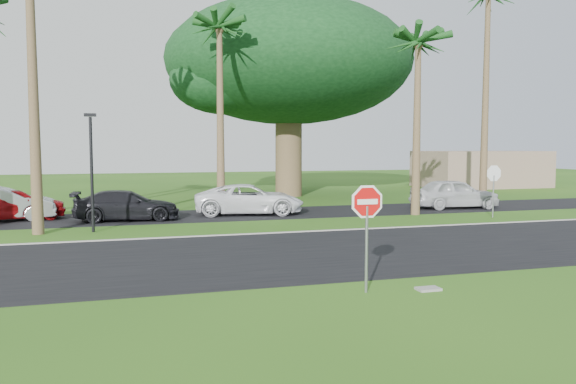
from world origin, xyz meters
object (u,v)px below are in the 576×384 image
(stop_sign_near, at_px, (367,216))
(car_dark, at_px, (127,206))
(car_silver, at_px, (2,205))
(car_pickup, at_px, (454,194))
(stop_sign_far, at_px, (494,180))
(car_minivan, at_px, (249,200))
(car_red, at_px, (14,205))

(stop_sign_near, height_order, car_dark, stop_sign_near)
(car_silver, height_order, car_dark, car_silver)
(car_silver, bearing_deg, car_pickup, -96.54)
(stop_sign_far, xyz_separation_m, car_minivan, (-10.87, 4.35, -1.03))
(car_pickup, bearing_deg, car_dark, 95.83)
(stop_sign_far, relative_size, car_silver, 0.57)
(car_red, xyz_separation_m, car_minivan, (10.74, -0.70, -0.00))
(car_red, bearing_deg, car_silver, 73.81)
(stop_sign_near, relative_size, car_dark, 0.56)
(car_silver, relative_size, car_pickup, 0.97)
(stop_sign_near, bearing_deg, car_minivan, 87.63)
(stop_sign_far, distance_m, car_minivan, 11.75)
(car_red, height_order, car_minivan, same)
(car_red, bearing_deg, car_minivan, -108.36)
(stop_sign_near, distance_m, car_dark, 15.59)
(stop_sign_near, relative_size, car_pickup, 0.55)
(car_minivan, xyz_separation_m, car_pickup, (11.27, -0.47, 0.06))
(car_dark, bearing_deg, stop_sign_near, -157.82)
(stop_sign_far, bearing_deg, car_silver, -12.90)
(car_pickup, bearing_deg, car_minivan, 92.70)
(stop_sign_far, relative_size, car_pickup, 0.55)
(stop_sign_near, bearing_deg, car_dark, 109.57)
(car_minivan, bearing_deg, car_pickup, -82.82)
(stop_sign_far, xyz_separation_m, car_silver, (-22.09, 5.06, -1.02))
(car_dark, height_order, car_pickup, car_pickup)
(car_red, height_order, car_dark, car_red)
(stop_sign_near, bearing_deg, car_silver, 123.40)
(car_silver, bearing_deg, car_minivan, -97.15)
(stop_sign_far, distance_m, car_dark, 17.14)
(car_minivan, bearing_deg, car_silver, 95.97)
(car_dark, height_order, car_minivan, car_minivan)
(stop_sign_far, relative_size, car_minivan, 0.49)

